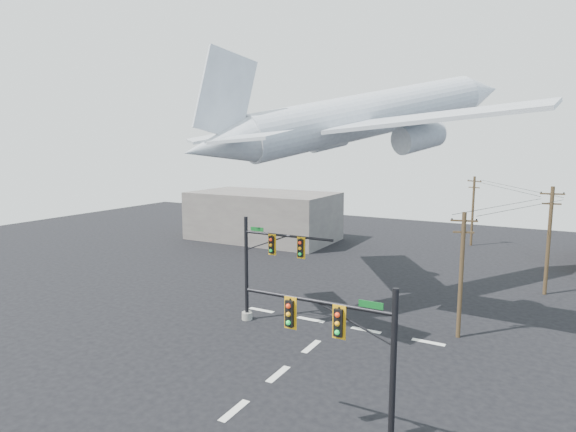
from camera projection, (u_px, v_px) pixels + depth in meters
The scene contains 10 objects.
ground at pixel (234, 411), 21.78m from camera, with size 120.00×120.00×0.00m, color black.
lane_markings at pixel (290, 364), 26.41m from camera, with size 14.00×21.20×0.01m.
signal_mast_near at pixel (357, 365), 18.17m from camera, with size 6.63×0.76×6.88m.
signal_mast_far at pixel (263, 268), 31.96m from camera, with size 6.73×0.79×7.19m.
utility_pole_a at pixel (461, 273), 29.54m from camera, with size 1.55×0.53×7.92m.
utility_pole_b at pixel (549, 239), 38.14m from camera, with size 1.76×0.39×8.73m.
utility_pole_c at pixel (473, 210), 57.04m from camera, with size 1.65×0.61×8.29m.
power_lines at pixel (508, 193), 41.44m from camera, with size 9.63×29.84×0.20m.
airliner at pixel (370, 116), 35.04m from camera, with size 24.52×26.73×8.35m.
building_left at pixel (263, 216), 61.22m from camera, with size 18.00×10.00×6.00m, color #67615A.
Camera 1 is at (11.86, -16.61, 11.93)m, focal length 30.00 mm.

